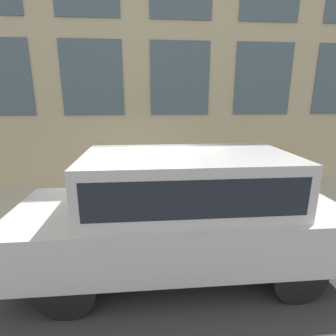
% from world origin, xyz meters
% --- Properties ---
extents(ground_plane, '(80.00, 80.00, 0.00)m').
position_xyz_m(ground_plane, '(0.00, 0.00, 0.00)').
color(ground_plane, '#38383A').
extents(sidewalk, '(2.93, 60.00, 0.14)m').
position_xyz_m(sidewalk, '(1.46, 0.00, 0.07)').
color(sidewalk, '#B2ADA3').
rests_on(sidewalk, ground_plane).
extents(building_facade, '(0.33, 40.00, 11.03)m').
position_xyz_m(building_facade, '(3.08, -0.00, 5.51)').
color(building_facade, '#C6B793').
rests_on(building_facade, ground_plane).
extents(fire_hydrant, '(0.29, 0.41, 0.78)m').
position_xyz_m(fire_hydrant, '(0.60, -0.32, 0.54)').
color(fire_hydrant, red).
rests_on(fire_hydrant, sidewalk).
extents(person, '(0.25, 0.17, 1.05)m').
position_xyz_m(person, '(1.18, -1.19, 0.77)').
color(person, navy).
rests_on(person, sidewalk).
extents(parked_truck_silver_near, '(1.97, 5.17, 2.02)m').
position_xyz_m(parked_truck_silver_near, '(-1.43, -0.79, 1.15)').
color(parked_truck_silver_near, black).
rests_on(parked_truck_silver_near, ground_plane).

